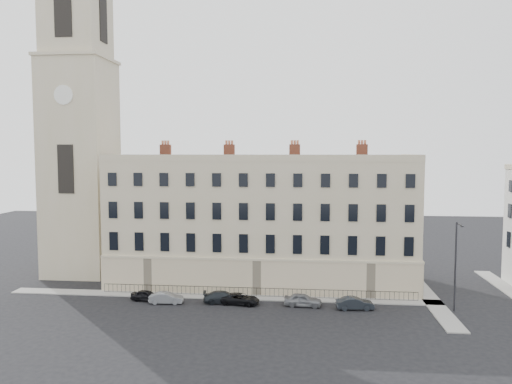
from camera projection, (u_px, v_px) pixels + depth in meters
ground at (311, 314)px, 49.43m from camera, size 160.00×160.00×0.00m
terrace at (262, 222)px, 61.29m from camera, size 36.22×12.22×17.00m
church_tower at (79, 132)px, 64.80m from camera, size 8.00×8.13×44.00m
pavement_terrace at (220, 296)px, 55.38m from camera, size 48.00×2.00×0.12m
pavement_east_return at (427, 295)px, 56.06m from camera, size 2.00×24.00×0.12m
pavement_adjacent at (512, 292)px, 57.05m from camera, size 2.00×20.00×0.12m
railings at (256, 292)px, 55.34m from camera, size 35.00×0.04×0.96m
car_a at (147, 296)px, 53.94m from camera, size 3.55×1.80×1.16m
car_b at (166, 298)px, 53.02m from camera, size 3.69×1.51×1.19m
car_c at (224, 297)px, 53.17m from camera, size 4.53×2.35×1.25m
car_d at (240, 299)px, 52.73m from camera, size 4.36×2.49×1.14m
car_e at (303, 300)px, 52.03m from camera, size 4.04×1.87×1.34m
car_f at (355, 303)px, 51.00m from camera, size 3.95×1.74×1.26m
streetlamp at (456, 262)px, 50.06m from camera, size 0.23×1.97×9.10m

